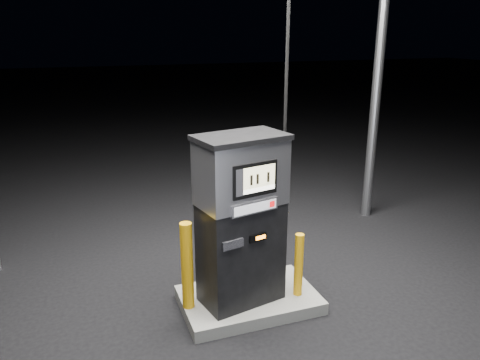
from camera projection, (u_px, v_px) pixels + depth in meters
name	position (u px, v px, depth m)	size (l,w,h in m)	color
ground	(249.00, 305.00, 5.64)	(80.00, 80.00, 0.00)	black
pump_island	(249.00, 300.00, 5.62)	(1.60, 1.00, 0.15)	slate
fuel_dispenser	(241.00, 219.00, 5.20)	(1.13, 0.77, 4.08)	black
bollard_left	(187.00, 266.00, 5.20)	(0.14, 0.14, 1.03)	orange
bollard_right	(299.00, 265.00, 5.48)	(0.10, 0.10, 0.78)	orange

